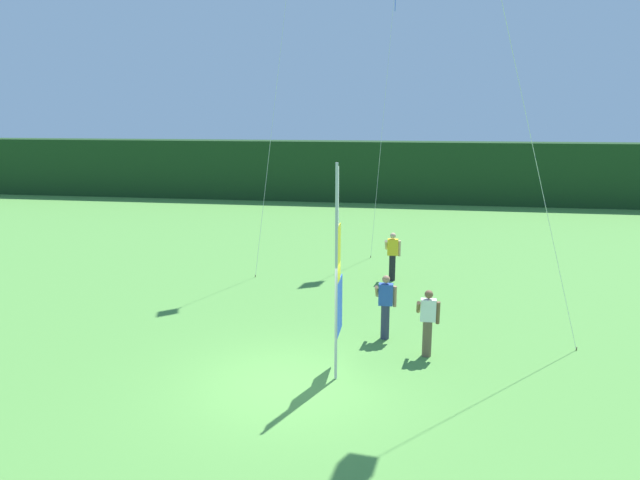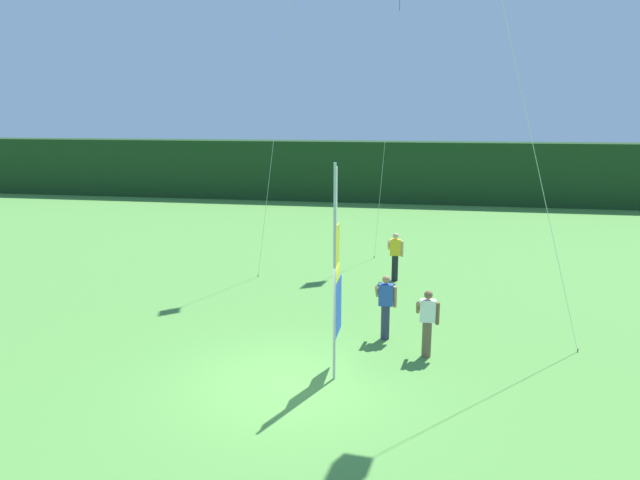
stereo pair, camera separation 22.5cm
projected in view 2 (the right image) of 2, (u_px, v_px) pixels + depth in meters
name	position (u px, v px, depth m)	size (l,w,h in m)	color
ground_plane	(285.00, 384.00, 12.39)	(120.00, 120.00, 0.00)	#518E3D
distant_treeline	(381.00, 171.00, 38.02)	(80.00, 2.40, 3.91)	#193819
banner_flag	(337.00, 276.00, 12.43)	(0.06, 1.03, 4.70)	#B7B7BC
person_near_banner	(395.00, 255.00, 19.86)	(0.55, 0.48, 1.69)	black
person_mid_field	(427.00, 322.00, 13.61)	(0.55, 0.48, 1.63)	brown
person_far_left	(386.00, 305.00, 14.68)	(0.55, 0.48, 1.68)	#2D334C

